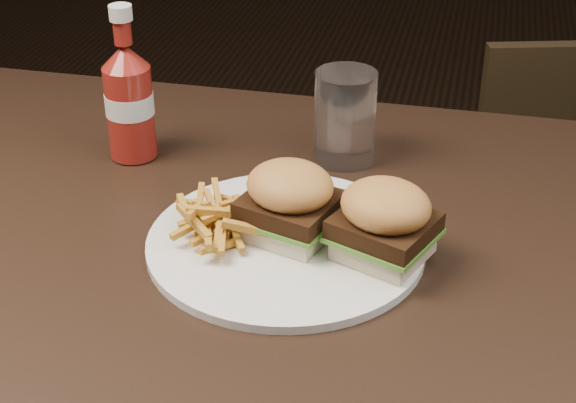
% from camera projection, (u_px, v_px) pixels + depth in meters
% --- Properties ---
extents(dining_table, '(1.20, 0.80, 0.04)m').
position_uv_depth(dining_table, '(217.00, 258.00, 0.95)').
color(dining_table, black).
rests_on(dining_table, ground).
extents(chair_far, '(0.44, 0.44, 0.03)m').
position_uv_depth(chair_far, '(535.00, 213.00, 1.61)').
color(chair_far, black).
rests_on(chair_far, ground).
extents(plate, '(0.29, 0.29, 0.01)m').
position_uv_depth(plate, '(286.00, 243.00, 0.92)').
color(plate, white).
rests_on(plate, dining_table).
extents(sandwich_half_a, '(0.10, 0.10, 0.02)m').
position_uv_depth(sandwich_half_a, '(290.00, 226.00, 0.92)').
color(sandwich_half_a, '#FDF6C4').
rests_on(sandwich_half_a, plate).
extents(sandwich_half_b, '(0.11, 0.10, 0.02)m').
position_uv_depth(sandwich_half_b, '(383.00, 246.00, 0.89)').
color(sandwich_half_b, beige).
rests_on(sandwich_half_b, plate).
extents(fries_pile, '(0.12, 0.12, 0.04)m').
position_uv_depth(fries_pile, '(223.00, 213.00, 0.93)').
color(fries_pile, '#B27B28').
rests_on(fries_pile, plate).
extents(ketchup_bottle, '(0.06, 0.06, 0.12)m').
position_uv_depth(ketchup_bottle, '(130.00, 112.00, 1.08)').
color(ketchup_bottle, maroon).
rests_on(ketchup_bottle, dining_table).
extents(tumbler, '(0.08, 0.08, 0.12)m').
position_uv_depth(tumbler, '(345.00, 118.00, 1.07)').
color(tumbler, white).
rests_on(tumbler, dining_table).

